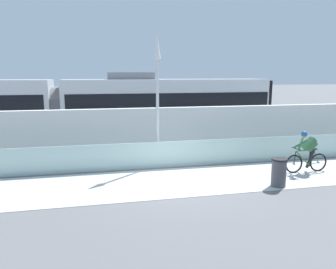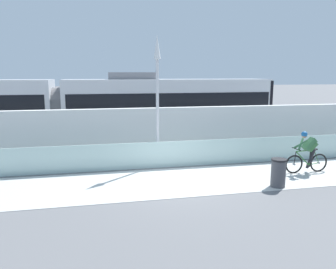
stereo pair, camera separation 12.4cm
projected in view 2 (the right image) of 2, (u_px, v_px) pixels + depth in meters
The scene contains 10 objects.
ground_plane at pixel (178, 181), 11.64m from camera, with size 200.00×200.00×0.00m, color slate.
bike_path_deck at pixel (178, 181), 11.64m from camera, with size 32.00×3.20×0.01m, color beige.
glass_parapet at pixel (167, 154), 13.33m from camera, with size 32.00×0.05×1.06m, color silver.
concrete_barrier_wall at pixel (159, 132), 14.95m from camera, with size 32.00×0.36×2.24m, color silver.
tram_rail_near at pixel (151, 145), 17.54m from camera, with size 32.00×0.08×0.01m, color #595654.
tram_rail_far at pixel (147, 140), 18.92m from camera, with size 32.00×0.08×0.01m, color #595654.
tram at pixel (58, 110), 16.95m from camera, with size 22.56×2.54×3.81m.
cyclist_on_bike at pixel (307, 153), 12.52m from camera, with size 1.77×0.58×1.61m.
lamp_post_antenna at pixel (157, 85), 13.05m from camera, with size 0.28×0.28×5.20m.
trash_bin at pixel (278, 173), 10.98m from camera, with size 0.51×0.51×0.96m.
Camera 2 is at (-2.65, -10.84, 3.70)m, focal length 35.38 mm.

